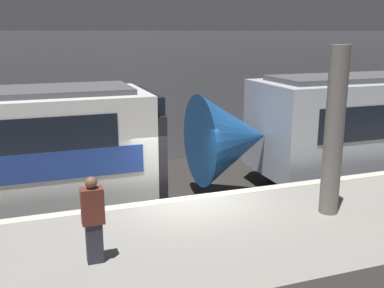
% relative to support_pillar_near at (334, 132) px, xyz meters
% --- Properties ---
extents(ground_plane, '(120.00, 120.00, 0.00)m').
position_rel_support_pillar_near_xyz_m(ground_plane, '(-2.57, 1.99, -2.97)').
color(ground_plane, '#282623').
extents(platform, '(40.00, 4.28, 1.15)m').
position_rel_support_pillar_near_xyz_m(platform, '(-2.57, -0.14, -2.40)').
color(platform, gray).
rests_on(platform, ground).
extents(station_rear_barrier, '(50.00, 0.15, 5.08)m').
position_rel_support_pillar_near_xyz_m(station_rear_barrier, '(-2.57, 8.99, -0.43)').
color(station_rear_barrier, gray).
rests_on(station_rear_barrier, ground).
extents(support_pillar_near, '(0.41, 0.41, 3.66)m').
position_rel_support_pillar_near_xyz_m(support_pillar_near, '(0.00, 0.00, 0.00)').
color(support_pillar_near, slate).
rests_on(support_pillar_near, platform).
extents(person_waiting, '(0.38, 0.24, 1.56)m').
position_rel_support_pillar_near_xyz_m(person_waiting, '(-5.19, -0.51, -1.01)').
color(person_waiting, '#2D2D38').
rests_on(person_waiting, platform).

